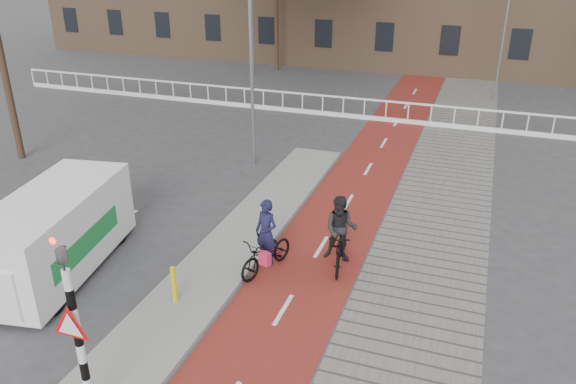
% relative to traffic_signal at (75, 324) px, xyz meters
% --- Properties ---
extents(ground, '(120.00, 120.00, 0.00)m').
position_rel_traffic_signal_xyz_m(ground, '(0.60, 2.02, -1.99)').
color(ground, '#38383A').
rests_on(ground, ground).
extents(bike_lane, '(2.50, 60.00, 0.01)m').
position_rel_traffic_signal_xyz_m(bike_lane, '(2.10, 12.02, -1.98)').
color(bike_lane, maroon).
rests_on(bike_lane, ground).
extents(sidewalk, '(3.00, 60.00, 0.01)m').
position_rel_traffic_signal_xyz_m(sidewalk, '(4.90, 12.02, -1.98)').
color(sidewalk, slate).
rests_on(sidewalk, ground).
extents(curb_island, '(1.80, 16.00, 0.12)m').
position_rel_traffic_signal_xyz_m(curb_island, '(-0.10, 6.02, -1.93)').
color(curb_island, gray).
rests_on(curb_island, ground).
extents(traffic_signal, '(0.80, 0.80, 3.68)m').
position_rel_traffic_signal_xyz_m(traffic_signal, '(0.00, 0.00, 0.00)').
color(traffic_signal, black).
rests_on(traffic_signal, curb_island).
extents(bollard, '(0.12, 0.12, 0.89)m').
position_rel_traffic_signal_xyz_m(bollard, '(-0.27, 3.36, -1.42)').
color(bollard, yellow).
rests_on(bollard, curb_island).
extents(cyclist_near, '(1.18, 1.96, 1.94)m').
position_rel_traffic_signal_xyz_m(cyclist_near, '(1.15, 5.42, -1.33)').
color(cyclist_near, black).
rests_on(cyclist_near, bike_lane).
extents(cyclist_far, '(0.93, 1.87, 1.95)m').
position_rel_traffic_signal_xyz_m(cyclist_far, '(2.82, 6.20, -1.17)').
color(cyclist_far, black).
rests_on(cyclist_far, bike_lane).
extents(van, '(2.68, 5.02, 2.05)m').
position_rel_traffic_signal_xyz_m(van, '(-3.75, 3.69, -0.91)').
color(van, white).
rests_on(van, ground).
extents(railing, '(28.00, 0.10, 0.99)m').
position_rel_traffic_signal_xyz_m(railing, '(-4.40, 19.02, -1.68)').
color(railing, silver).
rests_on(railing, ground).
extents(tree_left, '(0.25, 0.25, 7.28)m').
position_rel_traffic_signal_xyz_m(tree_left, '(-10.61, 9.72, 1.65)').
color(tree_left, black).
rests_on(tree_left, ground).
extents(tree_mid, '(0.26, 0.26, 6.88)m').
position_rel_traffic_signal_xyz_m(tree_mid, '(-6.96, 27.67, 1.45)').
color(tree_mid, black).
rests_on(tree_mid, ground).
extents(streetlight_near, '(0.12, 0.12, 7.30)m').
position_rel_traffic_signal_xyz_m(streetlight_near, '(-1.99, 12.07, 1.66)').
color(streetlight_near, slate).
rests_on(streetlight_near, ground).
extents(streetlight_left, '(0.12, 0.12, 8.21)m').
position_rel_traffic_signal_xyz_m(streetlight_left, '(-7.77, 25.77, 2.12)').
color(streetlight_left, slate).
rests_on(streetlight_left, ground).
extents(streetlight_right, '(0.12, 0.12, 7.48)m').
position_rel_traffic_signal_xyz_m(streetlight_right, '(6.21, 24.69, 1.75)').
color(streetlight_right, slate).
rests_on(streetlight_right, ground).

